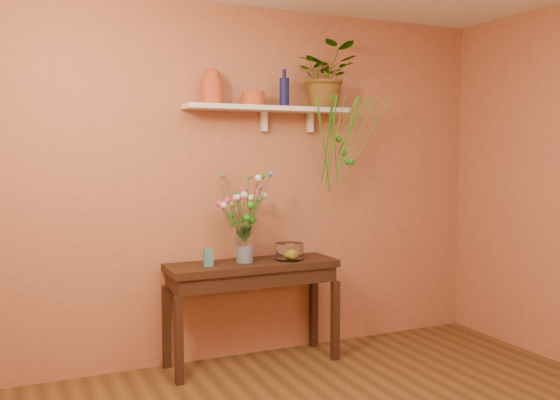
{
  "coord_description": "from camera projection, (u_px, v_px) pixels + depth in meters",
  "views": [
    {
      "loc": [
        -1.75,
        -2.35,
        1.58
      ],
      "look_at": [
        0.0,
        1.55,
        1.25
      ],
      "focal_mm": 38.52,
      "sensor_mm": 36.0,
      "label": 1
    }
  ],
  "objects": [
    {
      "name": "spider_plant",
      "position": [
        326.0,
        76.0,
        4.74
      ],
      "size": [
        0.56,
        0.51,
        0.51
      ],
      "primitive_type": "imported",
      "rotation": [
        0.0,
        0.0,
        -0.3
      ],
      "color": "#207916",
      "rests_on": "wall_shelf"
    },
    {
      "name": "wall_shelf",
      "position": [
        270.0,
        109.0,
        4.55
      ],
      "size": [
        1.3,
        0.24,
        0.19
      ],
      "color": "white",
      "rests_on": "room"
    },
    {
      "name": "bouquet",
      "position": [
        244.0,
        201.0,
        4.41
      ],
      "size": [
        0.42,
        0.54,
        0.52
      ],
      "color": "#386B28",
      "rests_on": "glass_vase"
    },
    {
      "name": "terracotta_jug",
      "position": [
        212.0,
        87.0,
        4.36
      ],
      "size": [
        0.19,
        0.19,
        0.26
      ],
      "color": "#BB462A",
      "rests_on": "wall_shelf"
    },
    {
      "name": "blue_bottle",
      "position": [
        284.0,
        92.0,
        4.56
      ],
      "size": [
        0.08,
        0.08,
        0.28
      ],
      "color": "#111646",
      "rests_on": "wall_shelf"
    },
    {
      "name": "terracotta_pot",
      "position": [
        253.0,
        99.0,
        4.49
      ],
      "size": [
        0.2,
        0.2,
        0.11
      ],
      "primitive_type": "cylinder",
      "rotation": [
        0.0,
        0.0,
        0.19
      ],
      "color": "#BB462A",
      "rests_on": "wall_shelf"
    },
    {
      "name": "sideboard",
      "position": [
        252.0,
        277.0,
        4.48
      ],
      "size": [
        1.28,
        0.41,
        0.78
      ],
      "color": "#332214",
      "rests_on": "ground"
    },
    {
      "name": "lemon",
      "position": [
        291.0,
        254.0,
        4.56
      ],
      "size": [
        0.08,
        0.08,
        0.08
      ],
      "primitive_type": "sphere",
      "color": "yellow",
      "rests_on": "glass_bowl"
    },
    {
      "name": "glass_vase",
      "position": [
        245.0,
        247.0,
        4.44
      ],
      "size": [
        0.13,
        0.13,
        0.27
      ],
      "color": "white",
      "rests_on": "sideboard"
    },
    {
      "name": "carton",
      "position": [
        208.0,
        257.0,
        4.29
      ],
      "size": [
        0.07,
        0.05,
        0.13
      ],
      "primitive_type": "cube",
      "rotation": [
        0.0,
        0.0,
        -0.06
      ],
      "color": "#2F6486",
      "rests_on": "sideboard"
    },
    {
      "name": "plant_fronds",
      "position": [
        343.0,
        143.0,
        4.67
      ],
      "size": [
        0.65,
        0.34,
        0.77
      ],
      "color": "#207916",
      "rests_on": "wall_shelf"
    },
    {
      "name": "glass_bowl",
      "position": [
        289.0,
        252.0,
        4.56
      ],
      "size": [
        0.21,
        0.21,
        0.13
      ],
      "color": "white",
      "rests_on": "sideboard"
    },
    {
      "name": "room",
      "position": [
        413.0,
        202.0,
        2.87
      ],
      "size": [
        4.04,
        4.04,
        2.7
      ],
      "color": "brown",
      "rests_on": "ground"
    }
  ]
}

